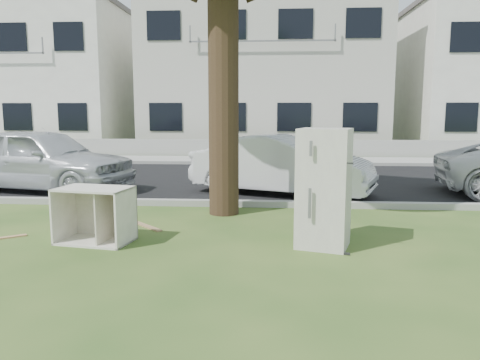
# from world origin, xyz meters

# --- Properties ---
(ground) EXTENTS (120.00, 120.00, 0.00)m
(ground) POSITION_xyz_m (0.00, 0.00, 0.00)
(ground) COLOR #2E4F1C
(road) EXTENTS (120.00, 7.00, 0.01)m
(road) POSITION_xyz_m (0.00, 6.00, 0.01)
(road) COLOR black
(road) RESTS_ON ground
(kerb_near) EXTENTS (120.00, 0.18, 0.12)m
(kerb_near) POSITION_xyz_m (0.00, 2.45, 0.00)
(kerb_near) COLOR gray
(kerb_near) RESTS_ON ground
(kerb_far) EXTENTS (120.00, 0.18, 0.12)m
(kerb_far) POSITION_xyz_m (0.00, 9.55, 0.00)
(kerb_far) COLOR gray
(kerb_far) RESTS_ON ground
(sidewalk) EXTENTS (120.00, 2.80, 0.01)m
(sidewalk) POSITION_xyz_m (0.00, 11.00, 0.01)
(sidewalk) COLOR gray
(sidewalk) RESTS_ON ground
(low_wall) EXTENTS (120.00, 0.15, 0.70)m
(low_wall) POSITION_xyz_m (0.00, 12.60, 0.35)
(low_wall) COLOR gray
(low_wall) RESTS_ON ground
(townhouse_left) EXTENTS (10.20, 8.16, 7.04)m
(townhouse_left) POSITION_xyz_m (-12.00, 17.50, 3.52)
(townhouse_left) COLOR white
(townhouse_left) RESTS_ON ground
(townhouse_center) EXTENTS (11.22, 8.16, 7.44)m
(townhouse_center) POSITION_xyz_m (0.00, 17.50, 3.72)
(townhouse_center) COLOR #BBB7AA
(townhouse_center) RESTS_ON ground
(fridge) EXTENTS (0.82, 0.79, 1.63)m
(fridge) POSITION_xyz_m (1.18, -0.19, 0.82)
(fridge) COLOR silver
(fridge) RESTS_ON ground
(cabinet) EXTENTS (1.11, 0.80, 0.79)m
(cabinet) POSITION_xyz_m (-2.04, -0.20, 0.40)
(cabinet) COLOR white
(cabinet) RESTS_ON ground
(plank_b) EXTENTS (0.74, 0.74, 0.02)m
(plank_b) POSITION_xyz_m (-1.60, 0.76, 0.01)
(plank_b) COLOR #9B7951
(plank_b) RESTS_ON ground
(plank_c) EXTENTS (0.31, 0.89, 0.02)m
(plank_c) POSITION_xyz_m (-2.19, 0.26, 0.01)
(plank_c) COLOR tan
(plank_c) RESTS_ON ground
(car_center) EXTENTS (4.26, 2.73, 1.33)m
(car_center) POSITION_xyz_m (0.69, 3.85, 0.66)
(car_center) COLOR silver
(car_center) RESTS_ON ground
(car_left) EXTENTS (4.67, 2.70, 1.49)m
(car_left) POSITION_xyz_m (-4.93, 4.00, 0.75)
(car_left) COLOR silver
(car_left) RESTS_ON ground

